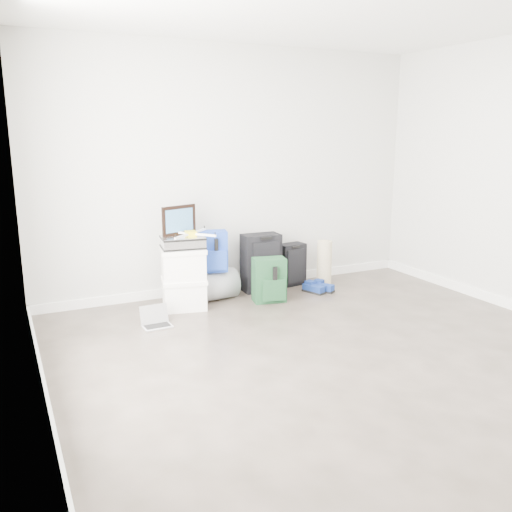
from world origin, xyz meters
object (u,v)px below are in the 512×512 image
boxes_stack (184,278)px  laptop (156,321)px  large_suitcase (261,263)px  carry_on (292,264)px  briefcase (183,242)px  duffel_bag (212,285)px

boxes_stack → laptop: size_ratio=2.32×
boxes_stack → large_suitcase: 1.01m
carry_on → large_suitcase: bearing=179.5°
briefcase → laptop: (-0.41, -0.39, -0.65)m
briefcase → large_suitcase: (0.99, 0.22, -0.37)m
large_suitcase → carry_on: bearing=10.5°
laptop → carry_on: bearing=17.8°
briefcase → carry_on: size_ratio=0.84×
duffel_bag → laptop: size_ratio=1.94×
boxes_stack → laptop: 0.63m
laptop → duffel_bag: bearing=32.0°
boxes_stack → large_suitcase: size_ratio=0.97×
duffel_bag → large_suitcase: (0.63, 0.08, 0.16)m
briefcase → laptop: briefcase is taller
boxes_stack → laptop: bearing=-124.9°
duffel_bag → laptop: 0.94m
boxes_stack → carry_on: 1.45m
duffel_bag → large_suitcase: large_suitcase is taller
duffel_bag → laptop: duffel_bag is taller
briefcase → carry_on: 1.51m
carry_on → laptop: 1.96m
large_suitcase → laptop: 1.55m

